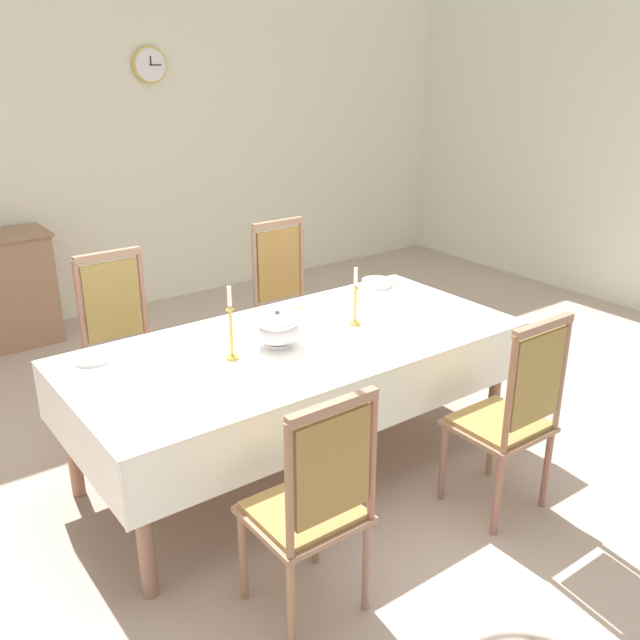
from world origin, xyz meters
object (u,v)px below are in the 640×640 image
(chair_north_a, at_px, (124,345))
(spoon_secondary, at_px, (388,281))
(candlestick_east, at_px, (355,302))
(mounted_clock, at_px, (150,65))
(dining_table, at_px, (297,353))
(candlestick_west, at_px, (231,330))
(bowl_near_right, at_px, (377,282))
(chair_south_a, at_px, (313,504))
(bowl_near_left, at_px, (281,309))
(chair_south_b, at_px, (511,414))
(chair_north_b, at_px, (289,304))
(bowl_far_left, at_px, (92,357))
(soup_tureen, at_px, (278,329))
(spoon_primary, at_px, (291,306))

(chair_north_a, relative_size, spoon_secondary, 6.28)
(candlestick_east, bearing_deg, mounted_clock, 85.53)
(chair_north_a, relative_size, mounted_clock, 3.72)
(dining_table, relative_size, candlestick_west, 6.34)
(bowl_near_right, height_order, mounted_clock, mounted_clock)
(dining_table, bearing_deg, spoon_secondary, 23.85)
(bowl_near_right, relative_size, mounted_clock, 0.65)
(chair_south_a, distance_m, bowl_near_left, 1.61)
(chair_south_b, height_order, candlestick_east, candlestick_east)
(chair_north_b, bearing_deg, bowl_far_left, 20.05)
(chair_north_a, distance_m, soup_tureen, 1.12)
(mounted_clock, bearing_deg, soup_tureen, -103.89)
(soup_tureen, bearing_deg, bowl_far_left, 155.14)
(candlestick_west, distance_m, bowl_near_left, 0.73)
(bowl_near_right, xyz_separation_m, mounted_clock, (-0.31, 2.64, 1.31))
(candlestick_west, relative_size, bowl_far_left, 2.20)
(soup_tureen, bearing_deg, bowl_near_right, 22.74)
(candlestick_west, distance_m, bowl_far_left, 0.71)
(spoon_secondary, bearing_deg, candlestick_east, -145.53)
(bowl_far_left, bearing_deg, bowl_near_left, 1.40)
(spoon_secondary, bearing_deg, chair_south_b, -108.85)
(candlestick_east, bearing_deg, spoon_secondary, 35.04)
(chair_north_a, xyz_separation_m, chair_south_b, (1.20, -1.94, -0.01))
(bowl_near_right, xyz_separation_m, spoon_primary, (-0.68, -0.00, -0.02))
(chair_south_a, xyz_separation_m, chair_north_a, (0.00, 1.93, 0.02))
(chair_south_a, height_order, spoon_primary, chair_south_a)
(chair_south_a, distance_m, bowl_near_right, 2.12)
(bowl_near_left, bearing_deg, dining_table, -112.32)
(soup_tureen, height_order, candlestick_west, candlestick_west)
(chair_south_a, height_order, chair_north_b, chair_north_b)
(chair_north_a, relative_size, spoon_primary, 6.41)
(chair_south_b, distance_m, candlestick_east, 1.05)
(chair_south_a, height_order, candlestick_west, candlestick_west)
(chair_south_b, xyz_separation_m, bowl_near_right, (0.35, 1.42, 0.24))
(spoon_primary, height_order, spoon_secondary, same)
(bowl_near_left, distance_m, bowl_near_right, 0.78)
(chair_south_a, relative_size, bowl_far_left, 6.04)
(dining_table, xyz_separation_m, chair_south_a, (-0.60, -0.96, -0.15))
(soup_tureen, height_order, candlestick_east, candlestick_east)
(chair_north_b, height_order, bowl_near_right, chair_north_b)
(bowl_near_left, relative_size, spoon_secondary, 0.79)
(dining_table, bearing_deg, chair_south_b, -58.09)
(chair_south_a, height_order, chair_south_b, chair_south_b)
(mounted_clock, bearing_deg, chair_south_b, -90.54)
(candlestick_east, xyz_separation_m, bowl_near_left, (-0.22, 0.42, -0.12))
(chair_north_b, height_order, candlestick_east, chair_north_b)
(chair_south_b, bearing_deg, mounted_clock, 89.46)
(chair_north_a, relative_size, soup_tureen, 4.60)
(dining_table, distance_m, candlestick_east, 0.45)
(chair_north_a, height_order, spoon_secondary, chair_north_a)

